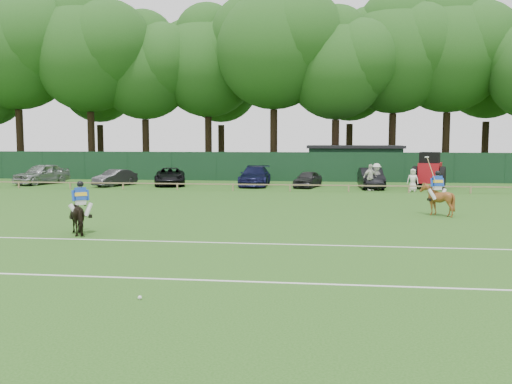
% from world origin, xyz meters
% --- Properties ---
extents(ground, '(160.00, 160.00, 0.00)m').
position_xyz_m(ground, '(0.00, 0.00, 0.00)').
color(ground, '#1E4C14').
rests_on(ground, ground).
extents(horse_dark, '(1.62, 1.81, 1.42)m').
position_xyz_m(horse_dark, '(-5.82, 0.09, 0.71)').
color(horse_dark, black).
rests_on(horse_dark, ground).
extents(horse_chestnut, '(1.45, 1.58, 1.54)m').
position_xyz_m(horse_chestnut, '(8.60, 6.92, 0.77)').
color(horse_chestnut, brown).
rests_on(horse_chestnut, ground).
extents(sedan_silver, '(3.29, 5.17, 1.64)m').
position_xyz_m(sedan_silver, '(-19.18, 21.67, 0.82)').
color(sedan_silver, '#9FA1A4').
rests_on(sedan_silver, ground).
extents(sedan_grey, '(2.56, 4.05, 1.26)m').
position_xyz_m(sedan_grey, '(-12.68, 20.73, 0.63)').
color(sedan_grey, '#2B2B2E').
rests_on(sedan_grey, ground).
extents(suv_black, '(3.46, 5.34, 1.37)m').
position_xyz_m(suv_black, '(-8.63, 21.83, 0.68)').
color(suv_black, black).
rests_on(suv_black, ground).
extents(sedan_navy, '(2.19, 5.26, 1.52)m').
position_xyz_m(sedan_navy, '(-1.96, 22.06, 0.76)').
color(sedan_navy, '#12143A').
rests_on(sedan_navy, ground).
extents(hatch_grey, '(2.38, 3.88, 1.23)m').
position_xyz_m(hatch_grey, '(2.12, 21.33, 0.62)').
color(hatch_grey, '#2A2A2C').
rests_on(hatch_grey, ground).
extents(estate_black, '(1.76, 4.58, 1.49)m').
position_xyz_m(estate_black, '(6.75, 21.15, 0.74)').
color(estate_black, black).
rests_on(estate_black, ground).
extents(spectator_left, '(1.38, 1.07, 1.88)m').
position_xyz_m(spectator_left, '(7.04, 20.10, 0.94)').
color(spectator_left, beige).
rests_on(spectator_left, ground).
extents(spectator_mid, '(1.17, 0.95, 1.86)m').
position_xyz_m(spectator_mid, '(6.51, 19.11, 0.93)').
color(spectator_mid, silver).
rests_on(spectator_mid, ground).
extents(spectator_right, '(0.87, 0.67, 1.57)m').
position_xyz_m(spectator_right, '(9.40, 19.01, 0.78)').
color(spectator_right, silver).
rests_on(spectator_right, ground).
extents(rider_dark, '(0.83, 0.67, 1.41)m').
position_xyz_m(rider_dark, '(-5.81, 0.08, 1.38)').
color(rider_dark, silver).
rests_on(rider_dark, ground).
extents(rider_chestnut, '(0.96, 0.53, 2.05)m').
position_xyz_m(rider_chestnut, '(8.60, 6.90, 1.49)').
color(rider_chestnut, silver).
rests_on(rider_chestnut, ground).
extents(polo_ball, '(0.09, 0.09, 0.09)m').
position_xyz_m(polo_ball, '(-0.78, -7.79, 0.04)').
color(polo_ball, silver).
rests_on(polo_ball, ground).
extents(pitch_lines, '(60.00, 5.10, 0.01)m').
position_xyz_m(pitch_lines, '(0.00, -3.50, 0.01)').
color(pitch_lines, silver).
rests_on(pitch_lines, ground).
extents(pitch_rail, '(62.10, 0.10, 0.50)m').
position_xyz_m(pitch_rail, '(0.00, 18.00, 0.45)').
color(pitch_rail, '#997F5B').
rests_on(pitch_rail, ground).
extents(perimeter_fence, '(92.08, 0.08, 2.50)m').
position_xyz_m(perimeter_fence, '(0.00, 27.00, 1.25)').
color(perimeter_fence, '#14351E').
rests_on(perimeter_fence, ground).
extents(utility_shed, '(8.40, 4.40, 3.04)m').
position_xyz_m(utility_shed, '(6.00, 30.00, 1.54)').
color(utility_shed, '#14331E').
rests_on(utility_shed, ground).
extents(tree_row, '(96.00, 12.00, 21.00)m').
position_xyz_m(tree_row, '(2.00, 35.00, 0.00)').
color(tree_row, '#26561C').
rests_on(tree_row, ground).
extents(tractor, '(2.92, 3.63, 2.67)m').
position_xyz_m(tractor, '(10.96, 21.33, 1.26)').
color(tractor, '#A90F18').
rests_on(tractor, ground).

